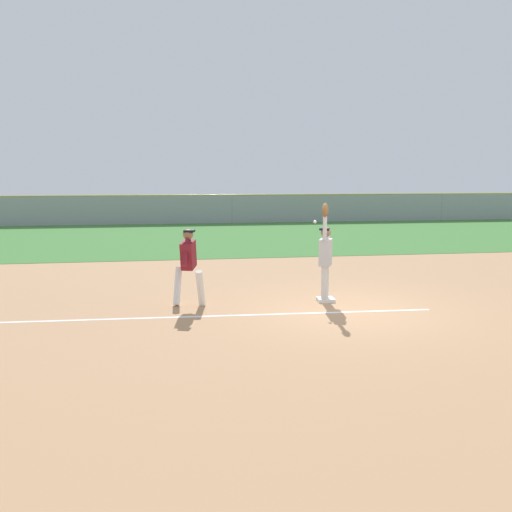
# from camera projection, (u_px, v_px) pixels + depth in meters

# --- Properties ---
(ground_plane) EXTENTS (71.92, 71.92, 0.00)m
(ground_plane) POSITION_uv_depth(u_px,v_px,m) (347.00, 310.00, 11.98)
(ground_plane) COLOR tan
(outfield_grass) EXTENTS (53.82, 14.16, 0.01)m
(outfield_grass) POSITION_uv_depth(u_px,v_px,m) (249.00, 236.00, 26.36)
(outfield_grass) COLOR #3D7533
(outfield_grass) RESTS_ON ground_plane
(chalk_foul_line) EXTENTS (12.00, 0.54, 0.01)m
(chalk_foul_line) POSITION_uv_depth(u_px,v_px,m) (148.00, 318.00, 11.27)
(chalk_foul_line) COLOR white
(chalk_foul_line) RESTS_ON ground_plane
(first_base) EXTENTS (0.40, 0.40, 0.08)m
(first_base) POSITION_uv_depth(u_px,v_px,m) (326.00, 300.00, 12.77)
(first_base) COLOR white
(first_base) RESTS_ON ground_plane
(fielder) EXTENTS (0.45, 0.87, 2.28)m
(fielder) POSITION_uv_depth(u_px,v_px,m) (325.00, 254.00, 12.57)
(fielder) COLOR silver
(fielder) RESTS_ON ground_plane
(runner) EXTENTS (0.76, 0.83, 1.72)m
(runner) POSITION_uv_depth(u_px,v_px,m) (189.00, 262.00, 12.19)
(runner) COLOR white
(runner) RESTS_ON ground_plane
(baseball) EXTENTS (0.07, 0.07, 0.07)m
(baseball) POSITION_uv_depth(u_px,v_px,m) (315.00, 222.00, 12.67)
(baseball) COLOR white
(outfield_fence) EXTENTS (53.90, 0.08, 1.73)m
(outfield_fence) POSITION_uv_depth(u_px,v_px,m) (232.00, 209.00, 33.15)
(outfield_fence) COLOR #93999E
(outfield_fence) RESTS_ON ground_plane
(parked_car_red) EXTENTS (4.57, 2.47, 1.25)m
(parked_car_red) POSITION_uv_depth(u_px,v_px,m) (134.00, 209.00, 35.84)
(parked_car_red) COLOR #B21E1E
(parked_car_red) RESTS_ON ground_plane
(parked_car_green) EXTENTS (4.42, 2.17, 1.25)m
(parked_car_green) POSITION_uv_depth(u_px,v_px,m) (229.00, 208.00, 37.28)
(parked_car_green) COLOR #1E6B33
(parked_car_green) RESTS_ON ground_plane
(parked_car_black) EXTENTS (4.44, 2.19, 1.25)m
(parked_car_black) POSITION_uv_depth(u_px,v_px,m) (309.00, 207.00, 37.81)
(parked_car_black) COLOR black
(parked_car_black) RESTS_ON ground_plane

